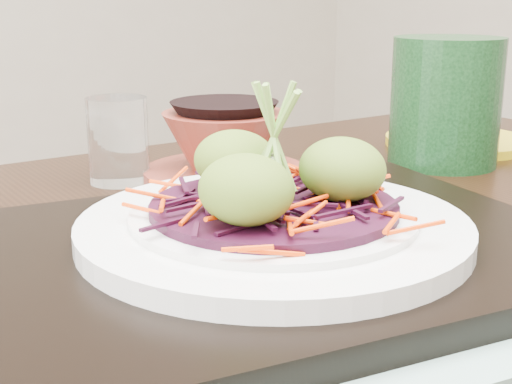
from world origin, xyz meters
TOP-DOWN VIEW (x-y plane):
  - dining_table at (-0.01, 0.01)m, footprint 1.33×0.94m
  - placemat at (-0.05, -0.00)m, footprint 0.57×0.49m
  - serving_tray at (-0.05, -0.00)m, footprint 0.49×0.41m
  - white_plate at (-0.05, -0.00)m, footprint 0.28×0.28m
  - cabbage_bed at (-0.05, -0.00)m, footprint 0.18×0.18m
  - carrot_julienne at (-0.05, -0.00)m, footprint 0.21×0.21m
  - guacamole_scoops at (-0.05, -0.00)m, footprint 0.15×0.13m
  - scallion_garnish at (-0.05, -0.00)m, footprint 0.06×0.06m
  - water_glass at (-0.02, 0.29)m, footprint 0.08×0.08m
  - terracotta_bowl_set at (0.07, 0.23)m, footprint 0.22×0.22m
  - yellow_plate at (0.41, 0.18)m, footprint 0.24×0.24m
  - green_jar at (0.31, 0.13)m, footprint 0.14×0.14m

SIDE VIEW (x-z plane):
  - dining_table at x=-0.01m, z-range 0.29..1.09m
  - placemat at x=-0.05m, z-range 0.80..0.80m
  - yellow_plate at x=0.41m, z-range 0.80..0.81m
  - serving_tray at x=-0.05m, z-range 0.80..0.82m
  - terracotta_bowl_set at x=0.07m, z-range 0.79..0.86m
  - white_plate at x=-0.05m, z-range 0.82..0.84m
  - water_glass at x=-0.02m, z-range 0.80..0.89m
  - cabbage_bed at x=-0.05m, z-range 0.84..0.85m
  - carrot_julienne at x=-0.05m, z-range 0.85..0.86m
  - guacamole_scoops at x=-0.05m, z-range 0.84..0.89m
  - green_jar at x=0.31m, z-range 0.80..0.94m
  - scallion_garnish at x=-0.05m, z-range 0.84..0.94m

